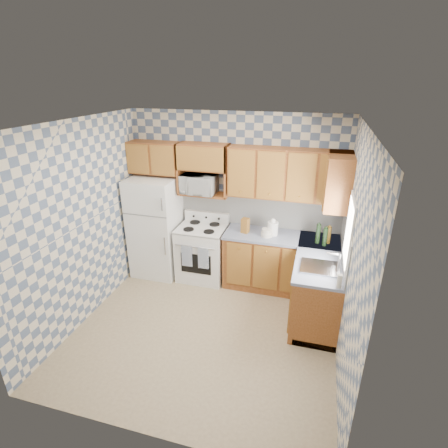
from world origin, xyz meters
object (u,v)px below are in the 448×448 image
Objects in this scene: stove_body at (202,253)px; microwave at (199,184)px; electric_kettle at (273,228)px; refrigerator at (156,227)px.

microwave is at bearing 118.50° from stove_body.
refrigerator is at bearing -178.66° from electric_kettle.
refrigerator is 3.08× the size of microwave.
electric_kettle is (1.14, 0.02, 0.57)m from stove_body.
stove_body is at bearing -178.98° from electric_kettle.
refrigerator reaches higher than electric_kettle.
microwave is at bearing 11.92° from refrigerator.
electric_kettle is (1.95, 0.05, 0.18)m from refrigerator.
refrigerator is 1.96m from electric_kettle.
microwave is 2.62× the size of electric_kettle.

